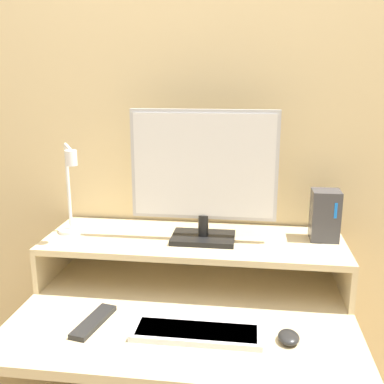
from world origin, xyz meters
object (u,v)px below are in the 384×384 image
Objects in this scene: desk_lamp at (71,195)px; mouse at (289,337)px; monitor at (204,173)px; router_dock at (325,215)px; remote_control at (94,322)px; keyboard at (197,332)px.

desk_lamp is 4.35× the size of mouse.
monitor is 0.45m from router_dock.
monitor is at bearing -171.42° from router_dock.
remote_control is (0.18, -0.31, -0.30)m from desk_lamp.
router_dock is 0.90× the size of remote_control.
router_dock is (0.42, 0.06, -0.15)m from monitor.
remote_control is at bearing 178.30° from mouse.
router_dock is 0.85m from remote_control.
router_dock is 0.62m from keyboard.
router_dock is at bearing 70.69° from mouse.
remote_control is (-0.29, -0.32, -0.39)m from monitor.
keyboard is 4.91× the size of mouse.
desk_lamp is 1.86× the size of router_dock.
keyboard is at bearing -3.56° from remote_control.
router_dock reaches higher than keyboard.
monitor is at bearing 129.18° from mouse.
mouse is (0.28, -0.34, -0.39)m from monitor.
mouse is at bearing 0.56° from keyboard.
router_dock is at bearing 8.58° from monitor.
mouse is at bearing -1.70° from remote_control.
keyboard is at bearing -86.87° from monitor.
router_dock reaches higher than mouse.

